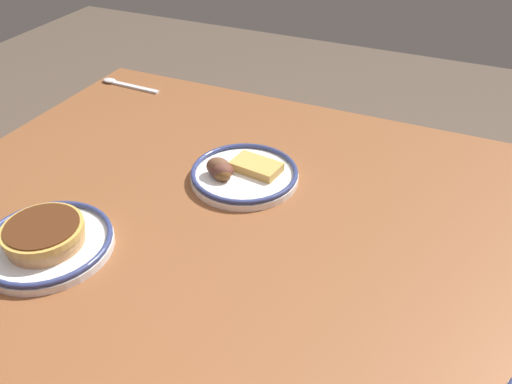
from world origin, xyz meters
TOP-DOWN VIEW (x-y plane):
  - dining_table at (0.00, 0.00)m, footprint 1.42×0.99m
  - plate_near_main at (0.13, -0.11)m, footprint 0.22×0.22m
  - plate_far_companion at (0.34, 0.22)m, footprint 0.22×0.22m
  - tea_spoon at (0.63, -0.39)m, footprint 0.18×0.03m

SIDE VIEW (x-z plane):
  - dining_table at x=0.00m, z-range 0.28..1.03m
  - tea_spoon at x=0.63m, z-range 0.75..0.76m
  - plate_near_main at x=0.13m, z-range 0.74..0.79m
  - plate_far_companion at x=0.34m, z-range 0.75..0.80m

